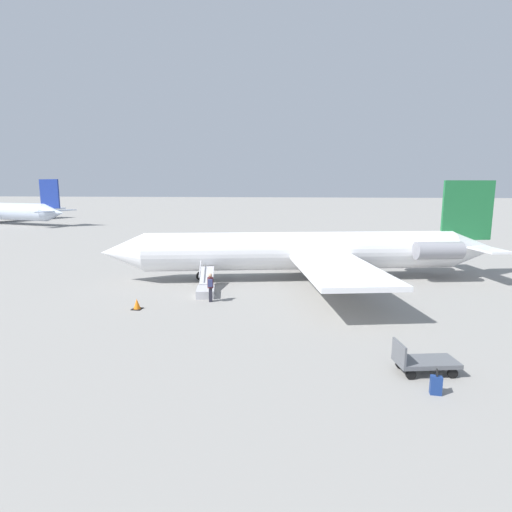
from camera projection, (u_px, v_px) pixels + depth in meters
The scene contains 7 objects.
ground_plane at pixel (301, 279), 30.07m from camera, with size 600.00×600.00×0.00m, color gray.
airplane_main at pixel (314, 250), 29.77m from camera, with size 29.61×22.60×7.34m.
boarding_stairs at pixel (206, 288), 25.67m from camera, with size 1.92×4.14×1.79m.
passenger at pixel (210, 285), 23.86m from camera, with size 0.40×0.56×1.74m.
luggage_cart at pixel (423, 361), 14.62m from camera, with size 2.39×1.57×1.22m.
suitcase at pixel (436, 385), 13.14m from camera, with size 0.37×0.24×0.88m.
traffic_cone_near_stairs at pixel (137, 304), 22.50m from camera, with size 0.54×0.54×0.60m.
Camera 1 is at (-1.39, 29.53, 6.70)m, focal length 28.00 mm.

